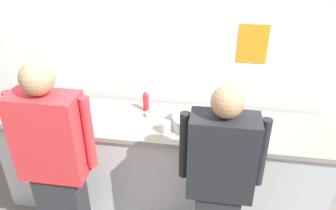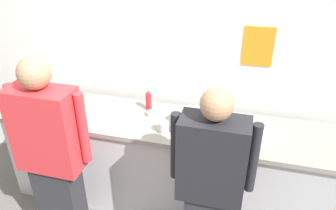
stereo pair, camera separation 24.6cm
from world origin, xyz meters
name	(u,v)px [view 1 (the left image)]	position (x,y,z in m)	size (l,w,h in m)	color
wall_back	(169,51)	(0.00, 0.82, 1.43)	(4.66, 0.11, 2.86)	white
prep_counter	(161,163)	(0.00, 0.35, 0.47)	(2.97, 0.67, 0.94)	silver
chef_near_left	(55,165)	(-0.67, -0.32, 0.91)	(0.62, 0.24, 1.71)	#2D2D33
chef_center	(219,183)	(0.54, -0.26, 0.85)	(0.59, 0.24, 1.61)	#2D2D33
plate_stack_front	(254,131)	(0.80, 0.27, 0.97)	(0.24, 0.24, 0.07)	white
mixing_bowl_steel	(195,121)	(0.31, 0.32, 0.99)	(0.40, 0.40, 0.11)	#B7BABF
sheet_tray	(101,114)	(-0.55, 0.37, 0.95)	(0.47, 0.29, 0.02)	#B7BABF
squeeze_bottle_primary	(146,101)	(-0.17, 0.53, 1.03)	(0.05, 0.05, 0.20)	red
squeeze_bottle_secondary	(234,129)	(0.63, 0.17, 1.04)	(0.06, 0.06, 0.21)	#56A333
ramekin_red_sauce	(42,112)	(-1.10, 0.31, 0.96)	(0.09, 0.09, 0.04)	white
ramekin_yellow_sauce	(150,114)	(-0.11, 0.43, 0.96)	(0.09, 0.09, 0.04)	white
deli_cup	(165,127)	(0.07, 0.19, 0.99)	(0.09, 0.09, 0.09)	white
chefs_knife	(62,108)	(-0.96, 0.43, 0.94)	(0.27, 0.03, 0.02)	#B7BABF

